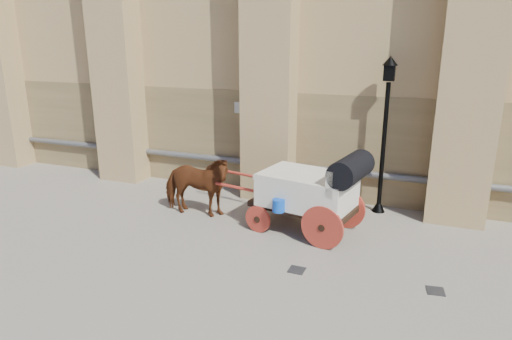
% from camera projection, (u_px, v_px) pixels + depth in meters
% --- Properties ---
extents(ground, '(90.00, 90.00, 0.00)m').
position_uv_depth(ground, '(256.00, 255.00, 9.80)').
color(ground, slate).
rests_on(ground, ground).
extents(horse, '(2.00, 1.02, 1.64)m').
position_uv_depth(horse, '(196.00, 185.00, 11.74)').
color(horse, '#5B2B13').
rests_on(horse, ground).
extents(carriage, '(4.76, 2.08, 2.02)m').
position_uv_depth(carriage, '(313.00, 189.00, 10.64)').
color(carriage, black).
rests_on(carriage, ground).
extents(street_lamp, '(0.38, 0.38, 4.06)m').
position_uv_depth(street_lamp, '(385.00, 132.00, 11.62)').
color(street_lamp, black).
rests_on(street_lamp, ground).
extents(drain_grate_near, '(0.33, 0.33, 0.01)m').
position_uv_depth(drain_grate_near, '(297.00, 270.00, 9.16)').
color(drain_grate_near, black).
rests_on(drain_grate_near, ground).
extents(drain_grate_far, '(0.36, 0.36, 0.01)m').
position_uv_depth(drain_grate_far, '(435.00, 291.00, 8.41)').
color(drain_grate_far, black).
rests_on(drain_grate_far, ground).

